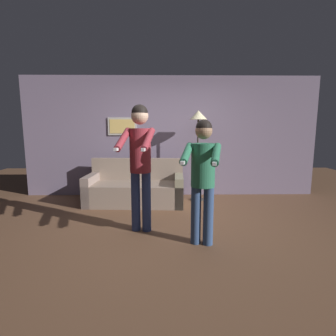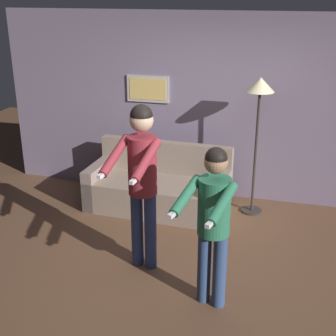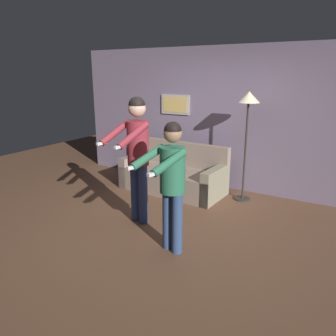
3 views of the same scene
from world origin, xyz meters
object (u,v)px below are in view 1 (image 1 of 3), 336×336
object	(u,v)px
torchiere_lamp	(198,125)
person_standing_left	(140,155)
person_standing_right	(203,172)
couch	(136,189)

from	to	relation	value
torchiere_lamp	person_standing_left	distance (m)	2.00
person_standing_left	person_standing_right	xyz separation A→B (m)	(0.82, -0.46, -0.16)
couch	torchiere_lamp	size ratio (longest dim) A/B	1.05
couch	person_standing_right	bearing A→B (deg)	-61.13
couch	torchiere_lamp	distance (m)	1.81
person_standing_left	person_standing_right	world-z (taller)	person_standing_left
couch	torchiere_lamp	bearing A→B (deg)	9.10
person_standing_left	couch	bearing A→B (deg)	99.14
torchiere_lamp	person_standing_left	world-z (taller)	torchiere_lamp
person_standing_left	person_standing_right	size ratio (longest dim) A/B	1.14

